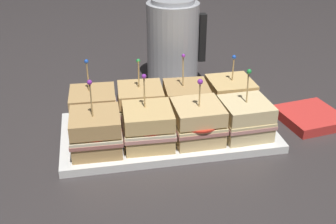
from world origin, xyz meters
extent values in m
plane|color=#383333|center=(0.00, 0.00, 0.00)|extent=(6.00, 6.00, 0.00)
cube|color=white|center=(0.00, 0.00, 0.01)|extent=(0.49, 0.25, 0.01)
cube|color=white|center=(0.00, 0.00, 0.01)|extent=(0.49, 0.25, 0.01)
cube|color=tan|center=(-0.16, -0.06, 0.03)|extent=(0.11, 0.11, 0.03)
cube|color=#B26B60|center=(-0.16, -0.06, 0.05)|extent=(0.11, 0.11, 0.01)
cube|color=beige|center=(-0.16, -0.06, 0.06)|extent=(0.11, 0.11, 0.01)
cylinder|color=red|center=(-0.16, -0.07, 0.07)|extent=(0.06, 0.06, 0.00)
cube|color=tan|center=(-0.16, -0.06, 0.09)|extent=(0.11, 0.11, 0.03)
cylinder|color=tan|center=(-0.17, -0.06, 0.14)|extent=(0.00, 0.00, 0.09)
sphere|color=purple|center=(-0.17, -0.06, 0.18)|extent=(0.01, 0.01, 0.01)
cube|color=tan|center=(-0.05, -0.05, 0.03)|extent=(0.11, 0.11, 0.03)
cube|color=tan|center=(-0.05, -0.05, 0.05)|extent=(0.11, 0.11, 0.01)
cube|color=beige|center=(-0.05, -0.05, 0.06)|extent=(0.11, 0.11, 0.01)
cylinder|color=red|center=(-0.05, -0.07, 0.07)|extent=(0.06, 0.06, 0.00)
cube|color=#E0B771|center=(-0.05, -0.05, 0.09)|extent=(0.11, 0.11, 0.03)
cylinder|color=tan|center=(-0.06, -0.04, 0.13)|extent=(0.00, 0.00, 0.08)
sphere|color=purple|center=(-0.06, -0.04, 0.17)|extent=(0.01, 0.01, 0.01)
cube|color=#DBB77A|center=(0.06, -0.05, 0.03)|extent=(0.11, 0.11, 0.03)
cube|color=tan|center=(0.06, -0.05, 0.05)|extent=(0.11, 0.11, 0.01)
cube|color=beige|center=(0.06, -0.05, 0.06)|extent=(0.11, 0.11, 0.01)
cylinder|color=red|center=(0.06, -0.07, 0.07)|extent=(0.08, 0.08, 0.00)
cube|color=#E8C281|center=(0.06, -0.05, 0.09)|extent=(0.11, 0.11, 0.03)
cylinder|color=tan|center=(0.06, -0.06, 0.13)|extent=(0.00, 0.00, 0.07)
sphere|color=purple|center=(0.06, -0.06, 0.16)|extent=(0.01, 0.01, 0.01)
cube|color=beige|center=(0.16, -0.05, 0.03)|extent=(0.11, 0.11, 0.03)
cube|color=tan|center=(0.16, -0.05, 0.05)|extent=(0.11, 0.11, 0.01)
cube|color=beige|center=(0.16, -0.05, 0.06)|extent=(0.11, 0.11, 0.01)
cube|color=beige|center=(0.16, -0.05, 0.08)|extent=(0.11, 0.11, 0.03)
cylinder|color=tan|center=(0.16, -0.05, 0.13)|extent=(0.00, 0.01, 0.08)
sphere|color=green|center=(0.16, -0.05, 0.17)|extent=(0.01, 0.01, 0.01)
cube|color=tan|center=(-0.17, 0.05, 0.03)|extent=(0.11, 0.11, 0.03)
cube|color=tan|center=(-0.17, 0.05, 0.05)|extent=(0.11, 0.11, 0.01)
cube|color=beige|center=(-0.17, 0.05, 0.06)|extent=(0.11, 0.11, 0.01)
cylinder|color=red|center=(-0.17, 0.04, 0.07)|extent=(0.08, 0.08, 0.00)
cube|color=tan|center=(-0.17, 0.05, 0.09)|extent=(0.11, 0.11, 0.03)
cylinder|color=tan|center=(-0.17, 0.06, 0.13)|extent=(0.00, 0.01, 0.08)
sphere|color=blue|center=(-0.17, 0.06, 0.17)|extent=(0.01, 0.01, 0.01)
cube|color=tan|center=(-0.06, 0.06, 0.03)|extent=(0.11, 0.11, 0.03)
cube|color=tan|center=(-0.06, 0.06, 0.05)|extent=(0.11, 0.11, 0.01)
cube|color=beige|center=(-0.06, 0.06, 0.06)|extent=(0.11, 0.11, 0.01)
cylinder|color=red|center=(-0.06, 0.04, 0.07)|extent=(0.06, 0.06, 0.00)
cube|color=tan|center=(-0.06, 0.06, 0.09)|extent=(0.11, 0.11, 0.03)
cylinder|color=tan|center=(-0.06, 0.06, 0.13)|extent=(0.00, 0.01, 0.08)
sphere|color=green|center=(-0.06, 0.06, 0.17)|extent=(0.01, 0.01, 0.01)
cube|color=tan|center=(0.06, 0.06, 0.03)|extent=(0.11, 0.11, 0.03)
cube|color=tan|center=(0.06, 0.06, 0.05)|extent=(0.11, 0.11, 0.01)
cube|color=beige|center=(0.06, 0.06, 0.06)|extent=(0.11, 0.11, 0.01)
cube|color=tan|center=(0.06, 0.06, 0.08)|extent=(0.11, 0.11, 0.03)
cylinder|color=tan|center=(0.05, 0.06, 0.13)|extent=(0.00, 0.01, 0.09)
sphere|color=purple|center=(0.05, 0.06, 0.17)|extent=(0.01, 0.01, 0.01)
cube|color=tan|center=(0.17, 0.06, 0.03)|extent=(0.11, 0.11, 0.03)
cube|color=#B26B60|center=(0.17, 0.06, 0.05)|extent=(0.11, 0.11, 0.01)
cube|color=beige|center=(0.17, 0.06, 0.06)|extent=(0.11, 0.11, 0.01)
cylinder|color=red|center=(0.17, 0.04, 0.07)|extent=(0.07, 0.07, 0.00)
cube|color=#E0B771|center=(0.17, 0.06, 0.09)|extent=(0.11, 0.11, 0.03)
cylinder|color=tan|center=(0.17, 0.06, 0.13)|extent=(0.00, 0.00, 0.07)
sphere|color=blue|center=(0.17, 0.06, 0.16)|extent=(0.01, 0.01, 0.01)
cylinder|color=#B7BABF|center=(0.07, 0.31, 0.12)|extent=(0.15, 0.15, 0.23)
cylinder|color=#B7BABF|center=(0.07, 0.31, 0.24)|extent=(0.12, 0.12, 0.01)
cube|color=black|center=(0.16, 0.31, 0.13)|extent=(0.02, 0.02, 0.14)
cube|color=red|center=(0.36, 0.00, 0.01)|extent=(0.16, 0.16, 0.02)
camera|label=1|loc=(-0.16, -0.83, 0.51)|focal=45.00mm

